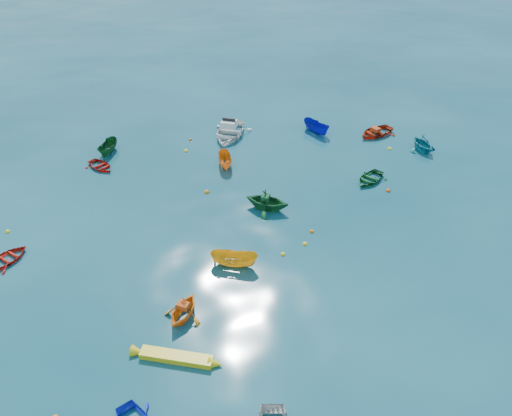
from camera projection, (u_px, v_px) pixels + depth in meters
name	position (u px, v px, depth m)	size (l,w,h in m)	color
ground	(286.00, 258.00, 29.91)	(160.00, 160.00, 0.00)	#0A3848
dinghy_orange_w	(184.00, 317.00, 26.03)	(2.13, 2.47, 1.30)	orange
sampan_yellow_mid	(234.00, 265.00, 29.35)	(1.07, 2.83, 1.09)	#F3AA15
dinghy_green_e	(369.00, 181.00, 37.14)	(2.02, 2.82, 0.58)	#135223
dinghy_cyan_se	(421.00, 150.00, 41.13)	(2.30, 2.66, 1.40)	#167789
dinghy_red_nw	(8.00, 261.00, 29.69)	(1.92, 2.68, 0.56)	#B11A0E
sampan_orange_n	(226.00, 166.00, 38.98)	(1.01, 2.69, 1.04)	orange
dinghy_green_n	(267.00, 209.00, 34.12)	(2.58, 2.99, 1.58)	#135525
dinghy_red_ne	(375.00, 135.00, 43.40)	(2.47, 3.45, 0.72)	#A8260E
sampan_blue_far	(316.00, 132.00, 43.80)	(1.10, 2.92, 1.13)	#0D0FA4
dinghy_red_far	(101.00, 168.00, 38.70)	(1.82, 2.54, 0.53)	#A7160D
sampan_green_far	(109.00, 153.00, 40.69)	(1.04, 2.76, 1.07)	#10451C
kayak_yellow	(177.00, 359.00, 23.81)	(0.64, 4.24, 0.43)	yellow
motorboat_white	(229.00, 136.00, 43.20)	(3.35, 4.68, 1.57)	white
tarp_orange_a	(183.00, 305.00, 25.62)	(0.59, 0.45, 0.29)	#BF4513
tarp_green_b	(266.00, 197.00, 33.61)	(0.64, 0.48, 0.31)	#104321
tarp_orange_b	(375.00, 129.00, 43.05)	(0.71, 0.53, 0.34)	#B93C13
buoy_ye_a	(283.00, 255.00, 30.16)	(0.30, 0.30, 0.30)	yellow
buoy_or_b	(312.00, 232.00, 32.01)	(0.30, 0.30, 0.30)	orange
buoy_ye_b	(8.00, 232.00, 31.99)	(0.31, 0.31, 0.31)	yellow
buoy_or_c	(207.00, 192.00, 35.83)	(0.38, 0.38, 0.38)	orange
buoy_ye_c	(305.00, 244.00, 30.96)	(0.31, 0.31, 0.31)	yellow
buoy_or_d	(388.00, 191.00, 35.97)	(0.35, 0.35, 0.35)	#D5540B
buoy_ye_d	(186.00, 151.00, 40.91)	(0.36, 0.36, 0.36)	yellow
buoy_or_e	(190.00, 140.00, 42.59)	(0.29, 0.29, 0.29)	#CE600B
buoy_ye_e	(390.00, 149.00, 41.22)	(0.34, 0.34, 0.34)	yellow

